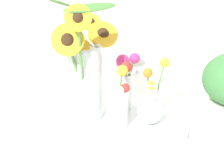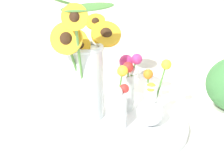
% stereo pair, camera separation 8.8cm
% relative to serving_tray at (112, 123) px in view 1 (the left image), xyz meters
% --- Properties ---
extents(ground_plane, '(6.00, 6.00, 0.00)m').
position_rel_serving_tray_xyz_m(ground_plane, '(0.01, -0.04, -0.01)').
color(ground_plane, silver).
extents(serving_tray, '(0.45, 0.45, 0.02)m').
position_rel_serving_tray_xyz_m(serving_tray, '(0.00, 0.00, 0.00)').
color(serving_tray, silver).
rests_on(serving_tray, ground_plane).
extents(mason_jar_sunflowers, '(0.22, 0.25, 0.36)m').
position_rel_serving_tray_xyz_m(mason_jar_sunflowers, '(-0.08, 0.02, 0.16)').
color(mason_jar_sunflowers, silver).
rests_on(mason_jar_sunflowers, serving_tray).
extents(vase_small_center, '(0.06, 0.09, 0.17)m').
position_rel_serving_tray_xyz_m(vase_small_center, '(0.02, -0.04, 0.08)').
color(vase_small_center, white).
rests_on(vase_small_center, serving_tray).
extents(vase_bulb_right, '(0.09, 0.09, 0.19)m').
position_rel_serving_tray_xyz_m(vase_bulb_right, '(0.11, -0.02, 0.07)').
color(vase_bulb_right, white).
rests_on(vase_bulb_right, serving_tray).
extents(vase_small_back, '(0.08, 0.09, 0.19)m').
position_rel_serving_tray_xyz_m(vase_small_back, '(0.04, 0.08, 0.10)').
color(vase_small_back, white).
rests_on(vase_small_back, serving_tray).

